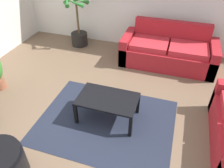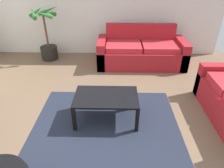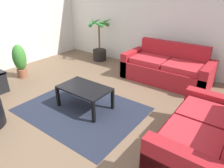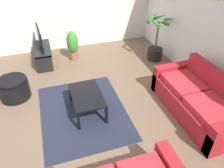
# 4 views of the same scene
# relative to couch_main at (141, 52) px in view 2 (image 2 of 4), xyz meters

# --- Properties ---
(ground_plane) EXTENTS (6.60, 6.60, 0.00)m
(ground_plane) POSITION_rel_couch_main_xyz_m (-0.91, -2.28, -0.30)
(ground_plane) COLOR brown
(wall_back) EXTENTS (6.00, 0.06, 2.70)m
(wall_back) POSITION_rel_couch_main_xyz_m (-0.91, 0.72, 1.05)
(wall_back) COLOR silver
(wall_back) RESTS_ON ground
(couch_main) EXTENTS (2.05, 0.90, 0.90)m
(couch_main) POSITION_rel_couch_main_xyz_m (0.00, 0.00, 0.00)
(couch_main) COLOR maroon
(couch_main) RESTS_ON ground
(coffee_table) EXTENTS (0.95, 0.59, 0.43)m
(coffee_table) POSITION_rel_couch_main_xyz_m (-0.74, -2.08, 0.07)
(coffee_table) COLOR black
(coffee_table) RESTS_ON ground
(area_rug) EXTENTS (2.20, 1.70, 0.01)m
(area_rug) POSITION_rel_couch_main_xyz_m (-0.74, -2.18, -0.30)
(area_rug) COLOR #1E2333
(area_rug) RESTS_ON ground
(potted_palm) EXTENTS (0.66, 0.69, 1.31)m
(potted_palm) POSITION_rel_couch_main_xyz_m (-2.32, 0.27, 0.15)
(potted_palm) COLOR black
(potted_palm) RESTS_ON ground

